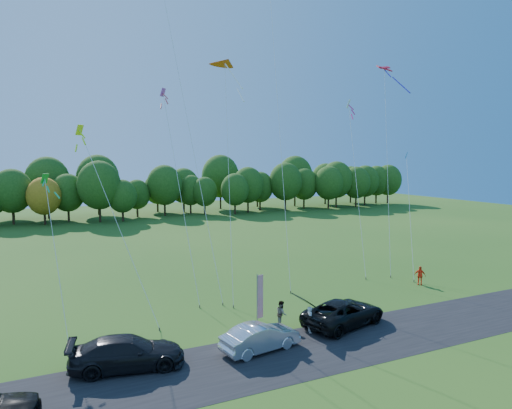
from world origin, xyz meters
name	(u,v)px	position (x,y,z in m)	size (l,w,h in m)	color
ground	(296,322)	(0.00, 0.00, 0.00)	(160.00, 160.00, 0.00)	#235015
asphalt_strip	(332,345)	(0.00, -4.00, 0.01)	(90.00, 6.00, 0.01)	black
tree_line	(135,218)	(0.00, 55.00, 0.00)	(116.00, 12.00, 10.00)	#1E4711
black_suv	(344,313)	(2.42, -1.76, 0.81)	(2.68, 5.82, 1.62)	black
silver_sedan	(261,337)	(-3.94, -2.92, 0.74)	(1.56, 4.49, 1.48)	silver
dark_truck_a	(127,353)	(-10.87, -2.00, 0.81)	(2.28, 5.60, 1.63)	black
person_tailgate_a	(310,319)	(-0.14, -1.88, 0.80)	(0.58, 0.38, 1.60)	white
person_tailgate_b	(281,313)	(-1.18, -0.21, 0.80)	(0.78, 0.61, 1.60)	gray
person_east	(420,275)	(13.58, 3.06, 0.78)	(0.91, 0.38, 1.56)	#F63917
feather_flag	(259,296)	(-2.77, -0.33, 2.15)	(0.47, 0.16, 3.53)	#999999
kite_delta_blue	(183,98)	(-3.98, 10.92, 15.10)	(3.65, 12.56, 30.38)	#4C3F33
kite_parafoil_orange	(279,115)	(4.64, 11.21, 14.17)	(5.94, 12.12, 28.76)	#4C3F33
kite_delta_red	(229,168)	(-1.17, 8.48, 9.67)	(4.05, 9.29, 19.89)	#4C3F33
kite_parafoil_rainbow	(387,163)	(15.43, 9.46, 9.93)	(6.71, 7.97, 20.17)	#4C3F33
kite_diamond_yellow	(117,224)	(-10.09, 5.33, 6.26)	(4.27, 6.73, 13.00)	#4C3F33
kite_diamond_green	(55,252)	(-13.78, 5.41, 4.76)	(1.36, 6.01, 9.78)	#4C3F33
kite_diamond_white	(356,184)	(12.26, 9.97, 8.04)	(4.06, 8.19, 16.70)	#4C3F33
kite_diamond_pink	(180,190)	(-5.05, 8.63, 8.06)	(1.24, 7.21, 16.26)	#4C3F33
kite_diamond_blue_low	(410,214)	(15.68, 6.58, 5.42)	(4.45, 6.04, 11.29)	#4C3F33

